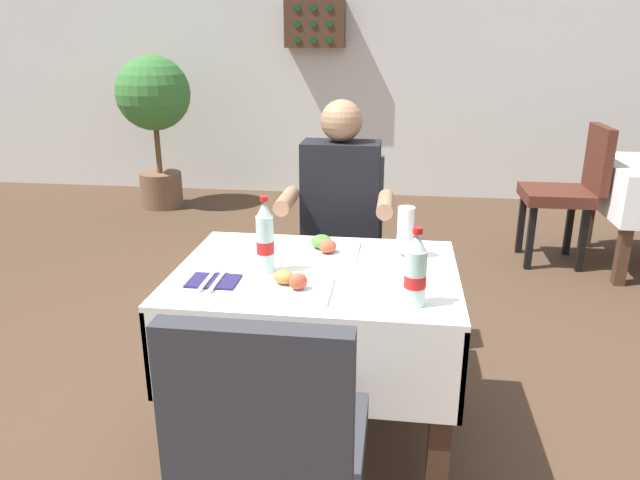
{
  "coord_description": "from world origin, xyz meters",
  "views": [
    {
      "loc": [
        0.29,
        -2.05,
        1.51
      ],
      "look_at": [
        0.01,
        0.02,
        0.81
      ],
      "focal_mm": 33.33,
      "sensor_mm": 36.0,
      "label": 1
    }
  ],
  "objects_px": {
    "seated_diner_far": "(339,220)",
    "beer_glass_left": "(406,232)",
    "plate_far_diner": "(325,247)",
    "chair_far_diner_seat": "(338,245)",
    "cola_bottle_secondary": "(415,272)",
    "potted_plant_corner": "(154,107)",
    "chair_near_camera_side": "(273,448)",
    "main_dining_table": "(316,315)",
    "napkin_cutlery_set": "(213,281)",
    "background_chair_left": "(570,186)",
    "wall_bottle_rack": "(315,24)",
    "plate_near_camera": "(294,285)",
    "cola_bottle_primary": "(265,239)"
  },
  "relations": [
    {
      "from": "main_dining_table",
      "to": "seated_diner_far",
      "type": "relative_size",
      "value": 0.8
    },
    {
      "from": "cola_bottle_primary",
      "to": "seated_diner_far",
      "type": "bearing_deg",
      "value": 74.82
    },
    {
      "from": "plate_near_camera",
      "to": "plate_far_diner",
      "type": "distance_m",
      "value": 0.39
    },
    {
      "from": "chair_far_diner_seat",
      "to": "beer_glass_left",
      "type": "relative_size",
      "value": 4.9
    },
    {
      "from": "main_dining_table",
      "to": "cola_bottle_secondary",
      "type": "distance_m",
      "value": 0.52
    },
    {
      "from": "cola_bottle_secondary",
      "to": "background_chair_left",
      "type": "xyz_separation_m",
      "value": [
        1.11,
        2.45,
        -0.28
      ]
    },
    {
      "from": "plate_far_diner",
      "to": "chair_far_diner_seat",
      "type": "bearing_deg",
      "value": 90.88
    },
    {
      "from": "cola_bottle_secondary",
      "to": "wall_bottle_rack",
      "type": "relative_size",
      "value": 0.45
    },
    {
      "from": "napkin_cutlery_set",
      "to": "seated_diner_far",
      "type": "bearing_deg",
      "value": 67.15
    },
    {
      "from": "chair_far_diner_seat",
      "to": "chair_near_camera_side",
      "type": "distance_m",
      "value": 1.55
    },
    {
      "from": "chair_far_diner_seat",
      "to": "beer_glass_left",
      "type": "distance_m",
      "value": 0.73
    },
    {
      "from": "background_chair_left",
      "to": "cola_bottle_primary",
      "type": "bearing_deg",
      "value": -126.12
    },
    {
      "from": "seated_diner_far",
      "to": "napkin_cutlery_set",
      "type": "bearing_deg",
      "value": -112.85
    },
    {
      "from": "beer_glass_left",
      "to": "potted_plant_corner",
      "type": "relative_size",
      "value": 0.14
    },
    {
      "from": "plate_far_diner",
      "to": "beer_glass_left",
      "type": "bearing_deg",
      "value": -3.56
    },
    {
      "from": "main_dining_table",
      "to": "plate_near_camera",
      "type": "xyz_separation_m",
      "value": [
        -0.05,
        -0.19,
        0.2
      ]
    },
    {
      "from": "main_dining_table",
      "to": "chair_near_camera_side",
      "type": "relative_size",
      "value": 1.04
    },
    {
      "from": "wall_bottle_rack",
      "to": "chair_near_camera_side",
      "type": "bearing_deg",
      "value": -83.24
    },
    {
      "from": "plate_far_diner",
      "to": "potted_plant_corner",
      "type": "height_order",
      "value": "potted_plant_corner"
    },
    {
      "from": "cola_bottle_primary",
      "to": "wall_bottle_rack",
      "type": "bearing_deg",
      "value": 95.47
    },
    {
      "from": "beer_glass_left",
      "to": "background_chair_left",
      "type": "distance_m",
      "value": 2.34
    },
    {
      "from": "napkin_cutlery_set",
      "to": "background_chair_left",
      "type": "distance_m",
      "value": 2.97
    },
    {
      "from": "seated_diner_far",
      "to": "beer_glass_left",
      "type": "xyz_separation_m",
      "value": [
        0.3,
        -0.49,
        0.12
      ]
    },
    {
      "from": "chair_far_diner_seat",
      "to": "chair_near_camera_side",
      "type": "relative_size",
      "value": 1.0
    },
    {
      "from": "seated_diner_far",
      "to": "cola_bottle_secondary",
      "type": "bearing_deg",
      "value": -70.33
    },
    {
      "from": "plate_near_camera",
      "to": "napkin_cutlery_set",
      "type": "xyz_separation_m",
      "value": [
        -0.29,
        0.03,
        -0.01
      ]
    },
    {
      "from": "napkin_cutlery_set",
      "to": "wall_bottle_rack",
      "type": "relative_size",
      "value": 0.34
    },
    {
      "from": "napkin_cutlery_set",
      "to": "potted_plant_corner",
      "type": "bearing_deg",
      "value": 115.15
    },
    {
      "from": "seated_diner_far",
      "to": "beer_glass_left",
      "type": "distance_m",
      "value": 0.59
    },
    {
      "from": "cola_bottle_secondary",
      "to": "potted_plant_corner",
      "type": "bearing_deg",
      "value": 123.0
    },
    {
      "from": "main_dining_table",
      "to": "potted_plant_corner",
      "type": "height_order",
      "value": "potted_plant_corner"
    },
    {
      "from": "cola_bottle_secondary",
      "to": "napkin_cutlery_set",
      "type": "bearing_deg",
      "value": 172.18
    },
    {
      "from": "plate_near_camera",
      "to": "cola_bottle_primary",
      "type": "height_order",
      "value": "cola_bottle_primary"
    },
    {
      "from": "main_dining_table",
      "to": "napkin_cutlery_set",
      "type": "bearing_deg",
      "value": -154.41
    },
    {
      "from": "cola_bottle_primary",
      "to": "beer_glass_left",
      "type": "bearing_deg",
      "value": 23.38
    },
    {
      "from": "chair_near_camera_side",
      "to": "potted_plant_corner",
      "type": "distance_m",
      "value": 4.5
    },
    {
      "from": "plate_far_diner",
      "to": "main_dining_table",
      "type": "bearing_deg",
      "value": -92.65
    },
    {
      "from": "beer_glass_left",
      "to": "potted_plant_corner",
      "type": "bearing_deg",
      "value": 126.13
    },
    {
      "from": "background_chair_left",
      "to": "potted_plant_corner",
      "type": "height_order",
      "value": "potted_plant_corner"
    },
    {
      "from": "cola_bottle_secondary",
      "to": "main_dining_table",
      "type": "bearing_deg",
      "value": 143.66
    },
    {
      "from": "beer_glass_left",
      "to": "napkin_cutlery_set",
      "type": "relative_size",
      "value": 1.04
    },
    {
      "from": "seated_diner_far",
      "to": "cola_bottle_secondary",
      "type": "distance_m",
      "value": 0.98
    },
    {
      "from": "potted_plant_corner",
      "to": "chair_near_camera_side",
      "type": "bearing_deg",
      "value": -64.34
    },
    {
      "from": "seated_diner_far",
      "to": "potted_plant_corner",
      "type": "xyz_separation_m",
      "value": [
        -1.96,
        2.6,
        0.22
      ]
    },
    {
      "from": "plate_far_diner",
      "to": "napkin_cutlery_set",
      "type": "distance_m",
      "value": 0.49
    },
    {
      "from": "main_dining_table",
      "to": "napkin_cutlery_set",
      "type": "relative_size",
      "value": 5.32
    },
    {
      "from": "seated_diner_far",
      "to": "plate_far_diner",
      "type": "relative_size",
      "value": 5.16
    },
    {
      "from": "main_dining_table",
      "to": "chair_far_diner_seat",
      "type": "distance_m",
      "value": 0.78
    },
    {
      "from": "chair_far_diner_seat",
      "to": "potted_plant_corner",
      "type": "relative_size",
      "value": 0.7
    },
    {
      "from": "beer_glass_left",
      "to": "cola_bottle_secondary",
      "type": "distance_m",
      "value": 0.43
    }
  ]
}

